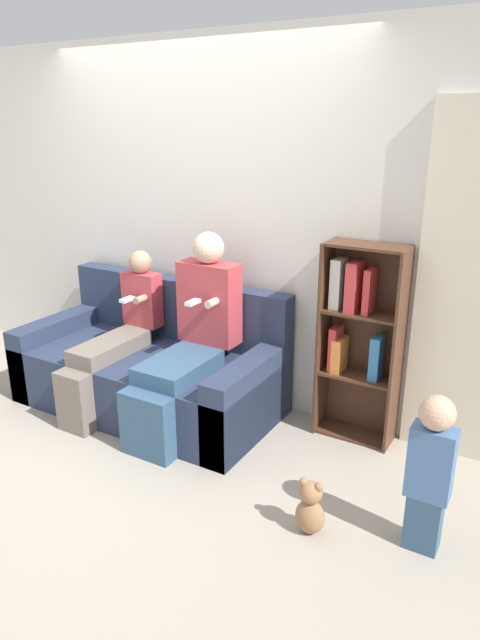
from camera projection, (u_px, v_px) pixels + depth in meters
ground_plane at (116, 443)px, 3.71m from camera, size 14.00×14.00×0.00m
back_wall at (202, 224)px, 4.14m from camera, size 10.00×0.06×2.55m
couch at (151, 370)px, 4.14m from camera, size 1.87×0.92×0.88m
adult_seated at (191, 334)px, 3.76m from camera, size 0.42×0.88×1.30m
child_seated at (115, 336)px, 4.04m from camera, size 0.29×0.89×1.10m
toddler_standing at (430, 470)px, 2.67m from camera, size 0.20×0.17×0.82m
bookshelf at (358, 332)px, 3.61m from camera, size 0.50×0.25×1.29m
teddy_bear at (310, 508)px, 2.87m from camera, size 0.15×0.13×0.31m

